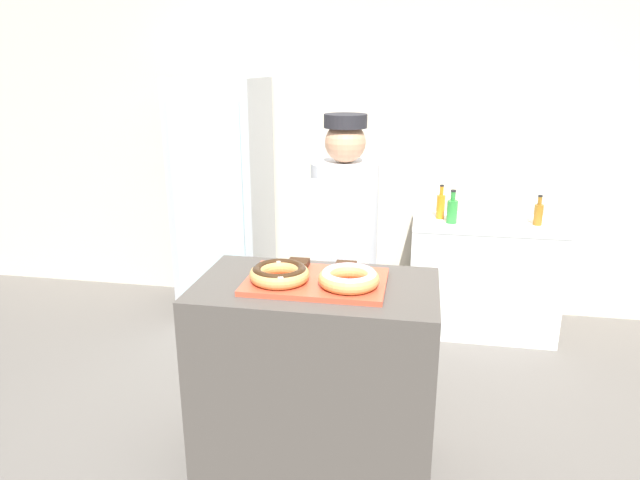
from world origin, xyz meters
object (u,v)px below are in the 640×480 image
Objects in this scene: baker_person at (344,257)px; bottle_orange at (441,205)px; donut_chocolate_glaze at (279,273)px; brownie_back_left at (298,264)px; brownie_back_right at (346,267)px; beverage_fridge at (224,200)px; donut_light_glaze at (349,277)px; bottle_green at (452,210)px; bottle_amber at (538,213)px; serving_tray at (316,282)px; chest_freezer at (482,276)px.

bottle_orange is at bearing 64.11° from baker_person.
baker_person reaches higher than donut_chocolate_glaze.
brownie_back_right is at bearing 0.00° from brownie_back_left.
beverage_fridge reaches higher than donut_chocolate_glaze.
brownie_back_left is at bearing 180.00° from brownie_back_right.
bottle_green reaches higher than donut_light_glaze.
bottle_green reaches higher than donut_chocolate_glaze.
brownie_back_left is 1.74m from bottle_green.
donut_chocolate_glaze is 0.34m from brownie_back_right.
beverage_fridge is 7.24× the size of bottle_orange.
brownie_back_left is 0.45× the size of bottle_amber.
serving_tray is 0.17m from donut_chocolate_glaze.
bottle_green is at bearing 70.06° from brownie_back_right.
brownie_back_right is 1.98m from beverage_fridge.
brownie_back_left is at bearing -113.25° from bottle_orange.
bottle_amber is (1.16, 1.60, -0.09)m from brownie_back_right.
chest_freezer is 0.61m from bottle_orange.
bottle_orange is (0.44, 1.86, -0.10)m from donut_light_glaze.
beverage_fridge reaches higher than bottle_orange.
brownie_back_right is at bearing 101.77° from donut_light_glaze.
chest_freezer is (0.77, 1.80, -0.61)m from donut_light_glaze.
bottle_green is (0.56, 1.55, -0.08)m from brownie_back_right.
baker_person is 1.60× the size of chest_freezer.
bottle_amber is at bearing 41.49° from baker_person.
bottle_orange is (-0.68, 0.06, 0.01)m from bottle_amber.
bottle_green is at bearing -55.08° from bottle_orange.
bottle_green is 0.60m from bottle_amber.
beverage_fridge is 7.56× the size of bottle_green.
bottle_amber is 0.85× the size of bottle_orange.
chest_freezer is (0.89, 1.10, -0.47)m from baker_person.
serving_tray is 2.35× the size of donut_chocolate_glaze.
brownie_back_left is at bearing -59.42° from beverage_fridge.
brownie_back_left is 0.40× the size of bottle_green.
brownie_back_right is 0.09× the size of chest_freezer.
chest_freezer is at bearing 58.96° from donut_chocolate_glaze.
serving_tray is 2.06m from chest_freezer.
brownie_back_right is at bearing 36.35° from donut_chocolate_glaze.
donut_chocolate_glaze is 2.31m from bottle_amber.
donut_chocolate_glaze reaches higher than serving_tray.
serving_tray is at bearing -58.72° from beverage_fridge.
bottle_amber is at bearing -4.96° from bottle_orange.
donut_light_glaze is at bearing -80.31° from baker_person.
serving_tray reaches higher than chest_freezer.
bottle_amber is at bearing 54.02° from brownie_back_right.
chest_freezer is at bearing 63.11° from brownie_back_right.
donut_light_glaze is (0.16, -0.05, 0.05)m from serving_tray.
serving_tray is 0.19m from brownie_back_right.
chest_freezer is at bearing -10.13° from bottle_orange.
donut_light_glaze is at bearing 0.00° from donut_chocolate_glaze.
bottle_orange is (0.76, 1.86, -0.10)m from donut_chocolate_glaze.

